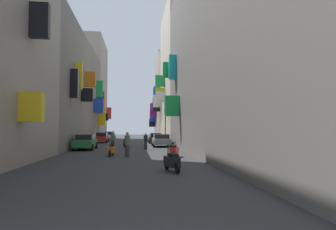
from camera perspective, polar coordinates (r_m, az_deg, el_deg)
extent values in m
plane|color=#2D2D30|center=(32.41, -7.99, -6.18)|extent=(140.00, 140.00, 0.00)
cube|color=black|center=(18.66, -23.71, 16.48)|extent=(1.04, 0.44, 1.99)
cube|color=yellow|center=(16.64, -25.03, 1.41)|extent=(1.12, 0.62, 1.50)
cube|color=slate|center=(32.78, -22.16, 5.37)|extent=(6.00, 15.66, 12.94)
cube|color=black|center=(33.32, -15.49, 3.78)|extent=(1.23, 0.37, 1.46)
cube|color=yellow|center=(30.30, -16.99, 7.24)|extent=(0.67, 0.42, 2.71)
cube|color=orange|center=(35.95, -14.87, 6.74)|extent=(1.20, 0.48, 1.77)
cube|color=black|center=(28.17, -17.76, 5.83)|extent=(0.69, 0.62, 2.65)
cube|color=slate|center=(45.58, -17.64, 3.23)|extent=(6.00, 10.81, 13.18)
cube|color=yellow|center=(48.03, -12.75, -0.32)|extent=(1.14, 0.43, 2.71)
cube|color=blue|center=(46.08, -13.17, 2.24)|extent=(0.89, 0.60, 3.09)
cube|color=green|center=(45.91, -13.15, 4.94)|extent=(0.97, 0.62, 2.57)
cube|color=blue|center=(42.71, -13.38, 1.77)|extent=(1.37, 0.51, 1.97)
cube|color=red|center=(46.45, -12.96, 2.92)|extent=(1.13, 0.40, 2.61)
cube|color=gray|center=(57.27, -15.33, 4.68)|extent=(6.00, 12.47, 18.49)
cube|color=black|center=(58.81, -11.83, -0.39)|extent=(0.64, 0.63, 1.40)
cube|color=red|center=(61.87, -11.43, 0.34)|extent=(0.93, 0.53, 2.40)
cube|color=slate|center=(20.58, 14.64, 14.49)|extent=(6.00, 31.98, 16.07)
cube|color=green|center=(27.33, 0.83, 1.77)|extent=(1.38, 0.46, 1.91)
cube|color=green|center=(30.91, 0.19, 8.75)|extent=(1.28, 0.57, 1.57)
cube|color=#19B2BF|center=(30.10, 0.90, 9.31)|extent=(0.74, 0.60, 2.46)
cube|color=#BCB29E|center=(42.22, 3.44, 7.59)|extent=(6.00, 13.21, 19.05)
cube|color=green|center=(41.48, -1.56, 6.64)|extent=(1.34, 0.43, 1.59)
cube|color=yellow|center=(42.23, -1.58, 4.29)|extent=(1.20, 0.49, 1.52)
cube|color=white|center=(40.55, -1.46, 3.54)|extent=(1.29, 0.46, 1.53)
cube|color=white|center=(46.65, -2.09, 2.70)|extent=(1.25, 0.53, 1.96)
cube|color=gray|center=(50.48, 1.74, 3.78)|extent=(6.00, 4.23, 15.36)
cube|color=blue|center=(48.97, -2.19, 4.26)|extent=(1.10, 0.55, 2.22)
cube|color=green|center=(49.09, -2.24, 4.04)|extent=(1.16, 0.45, 2.07)
cube|color=black|center=(49.08, -2.28, 2.04)|extent=(1.21, 0.63, 2.33)
cube|color=purple|center=(51.22, -2.18, 4.53)|extent=(0.76, 0.36, 1.99)
cube|color=#9E9384|center=(57.82, 0.70, 3.40)|extent=(6.00, 10.58, 16.27)
cube|color=purple|center=(60.80, -2.85, 0.70)|extent=(0.70, 0.48, 3.00)
cube|color=purple|center=(56.99, -2.89, 0.82)|extent=(1.27, 0.40, 2.67)
cube|color=black|center=(60.99, -3.13, -1.56)|extent=(1.25, 0.62, 1.58)
cube|color=red|center=(60.28, -2.98, 1.06)|extent=(1.05, 0.50, 2.71)
cube|color=blue|center=(58.71, -2.99, -0.28)|extent=(1.24, 0.56, 2.17)
cube|color=black|center=(40.25, -2.47, -4.69)|extent=(1.66, 4.01, 0.56)
cube|color=black|center=(40.03, -2.45, -3.92)|extent=(1.46, 2.25, 0.54)
cylinder|color=black|center=(41.53, -3.75, -5.02)|extent=(0.18, 0.60, 0.60)
cylinder|color=black|center=(41.64, -1.45, -5.02)|extent=(0.18, 0.60, 0.60)
cylinder|color=black|center=(38.89, -3.56, -5.18)|extent=(0.18, 0.60, 0.60)
cylinder|color=black|center=(39.01, -1.11, -5.17)|extent=(0.18, 0.60, 0.60)
cube|color=#236638|center=(29.04, -15.81, -5.27)|extent=(1.69, 4.31, 0.66)
cube|color=black|center=(29.23, -15.72, -4.14)|extent=(1.48, 2.41, 0.48)
cylinder|color=black|center=(27.52, -14.56, -6.12)|extent=(0.18, 0.60, 0.60)
cylinder|color=black|center=(27.81, -18.02, -6.04)|extent=(0.18, 0.60, 0.60)
cylinder|color=black|center=(30.34, -13.80, -5.80)|extent=(0.18, 0.60, 0.60)
cylinder|color=black|center=(30.60, -16.94, -5.73)|extent=(0.18, 0.60, 0.60)
cube|color=#B21E1E|center=(43.71, -12.83, -4.44)|extent=(1.69, 4.29, 0.60)
cube|color=black|center=(43.91, -12.79, -3.69)|extent=(1.49, 2.40, 0.54)
cylinder|color=black|center=(42.22, -11.91, -4.93)|extent=(0.18, 0.60, 0.60)
cylinder|color=black|center=(42.42, -14.19, -4.89)|extent=(0.18, 0.60, 0.60)
cylinder|color=black|center=(45.04, -11.56, -4.79)|extent=(0.18, 0.60, 0.60)
cylinder|color=black|center=(45.22, -13.70, -4.76)|extent=(0.18, 0.60, 0.60)
cube|color=slate|center=(32.66, -1.35, -5.12)|extent=(1.81, 4.32, 0.61)
cube|color=black|center=(32.42, -1.31, -4.17)|extent=(1.59, 2.42, 0.47)
cylinder|color=black|center=(34.03, -3.09, -5.53)|extent=(0.18, 0.60, 0.60)
cylinder|color=black|center=(34.18, -0.04, -5.52)|extent=(0.18, 0.60, 0.60)
cylinder|color=black|center=(31.18, -2.78, -5.79)|extent=(0.18, 0.60, 0.60)
cylinder|color=black|center=(31.35, 0.54, -5.78)|extent=(0.18, 0.60, 0.60)
cube|color=white|center=(55.32, -11.31, -4.07)|extent=(1.78, 4.46, 0.62)
cube|color=black|center=(55.53, -11.29, -3.47)|extent=(1.57, 2.50, 0.55)
cylinder|color=black|center=(53.79, -10.50, -4.45)|extent=(0.18, 0.60, 0.60)
cylinder|color=black|center=(53.95, -12.39, -4.43)|extent=(0.18, 0.60, 0.60)
cylinder|color=black|center=(56.73, -10.29, -4.36)|extent=(0.18, 0.60, 0.60)
cylinder|color=black|center=(56.88, -12.08, -4.34)|extent=(0.18, 0.60, 0.60)
cube|color=red|center=(20.70, 1.22, -6.90)|extent=(0.79, 1.25, 0.45)
cube|color=black|center=(20.46, 1.10, -6.09)|extent=(0.48, 0.63, 0.16)
cylinder|color=#4C4C51|center=(21.25, 1.52, -5.91)|extent=(0.14, 0.28, 0.68)
cylinder|color=black|center=(21.43, 1.60, -7.36)|extent=(0.25, 0.49, 0.48)
cylinder|color=black|center=(20.00, 0.81, -7.69)|extent=(0.25, 0.49, 0.48)
cube|color=orange|center=(21.78, -10.98, -6.64)|extent=(0.53, 1.11, 0.45)
cube|color=black|center=(21.96, -10.89, -5.81)|extent=(0.37, 0.58, 0.16)
cylinder|color=#4C4C51|center=(21.23, -11.21, -5.87)|extent=(0.08, 0.28, 0.68)
cylinder|color=black|center=(21.13, -11.29, -7.37)|extent=(0.14, 0.49, 0.48)
cylinder|color=black|center=(22.45, -10.71, -7.10)|extent=(0.14, 0.49, 0.48)
cube|color=#287F3D|center=(32.59, -8.23, -5.34)|extent=(0.62, 1.20, 0.45)
cube|color=black|center=(32.37, -8.30, -4.82)|extent=(0.41, 0.60, 0.16)
cylinder|color=#4C4C51|center=(33.14, -8.03, -4.74)|extent=(0.10, 0.28, 0.68)
cylinder|color=black|center=(33.31, -7.99, -5.67)|extent=(0.18, 0.49, 0.48)
cylinder|color=black|center=(31.91, -8.48, -5.80)|extent=(0.18, 0.49, 0.48)
cube|color=black|center=(13.72, 0.74, -9.04)|extent=(0.68, 1.22, 0.45)
cube|color=black|center=(13.49, 1.06, -7.85)|extent=(0.43, 0.62, 0.16)
cylinder|color=#4C4C51|center=(14.23, -0.04, -7.50)|extent=(0.12, 0.28, 0.68)
cylinder|color=black|center=(14.42, -0.23, -9.63)|extent=(0.20, 0.49, 0.48)
cylinder|color=black|center=(13.07, 1.83, -10.35)|extent=(0.20, 0.49, 0.48)
cylinder|color=#2D2D2D|center=(28.18, -4.39, -5.94)|extent=(0.44, 0.44, 0.77)
cylinder|color=black|center=(28.15, -4.39, -4.54)|extent=(0.53, 0.53, 0.61)
sphere|color=tan|center=(28.14, -4.38, -3.70)|extent=(0.21, 0.21, 0.21)
cylinder|color=#272727|center=(27.57, -10.71, -5.88)|extent=(0.45, 0.45, 0.86)
cylinder|color=#4C724C|center=(27.54, -10.70, -4.27)|extent=(0.54, 0.54, 0.68)
sphere|color=tan|center=(27.53, -10.69, -3.31)|extent=(0.23, 0.23, 0.23)
cylinder|color=#323232|center=(36.16, -14.19, -5.07)|extent=(0.41, 0.41, 0.87)
cylinder|color=#B2AD9E|center=(36.14, -14.18, -3.83)|extent=(0.49, 0.49, 0.69)
sphere|color=tan|center=(36.13, -14.17, -3.09)|extent=(0.24, 0.24, 0.24)
cylinder|color=#3A3A3A|center=(21.02, -7.94, -6.93)|extent=(0.44, 0.44, 0.85)
cylinder|color=#4C724C|center=(20.98, -7.93, -4.86)|extent=(0.52, 0.52, 0.67)
sphere|color=tan|center=(20.96, -7.92, -3.64)|extent=(0.23, 0.23, 0.23)
cylinder|color=#2D2D2D|center=(36.43, -0.53, -2.90)|extent=(0.12, 0.12, 3.71)
cube|color=black|center=(36.49, -0.53, 0.60)|extent=(0.26, 0.26, 0.75)
sphere|color=red|center=(36.36, -0.50, 1.00)|extent=(0.14, 0.14, 0.14)
sphere|color=orange|center=(36.35, -0.50, 0.61)|extent=(0.14, 0.14, 0.14)
sphere|color=green|center=(36.34, -0.50, 0.22)|extent=(0.14, 0.14, 0.14)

